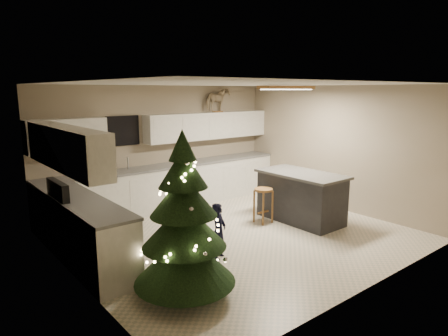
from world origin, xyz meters
The scene contains 8 objects.
ground_plane centered at (0.00, 0.00, 0.00)m, with size 5.50×5.50×0.00m, color beige.
room_shell centered at (0.02, 0.00, 1.75)m, with size 5.52×5.02×2.61m.
cabinetry centered at (-0.91, 1.65, 0.76)m, with size 5.50×3.20×2.00m.
island centered at (1.50, -0.16, 0.48)m, with size 0.90×1.70×0.95m.
bar_stool centered at (0.85, 0.21, 0.50)m, with size 0.35×0.35×0.67m.
christmas_tree centered at (-1.85, -1.17, 0.85)m, with size 1.29×1.25×2.06m.
toddler centered at (-0.82, -0.54, 0.43)m, with size 0.31×0.20×0.85m, color black.
rocking_horse centered at (1.41, 2.33, 2.29)m, with size 0.68×0.43×0.56m.
Camera 1 is at (-4.34, -5.02, 2.50)m, focal length 32.00 mm.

